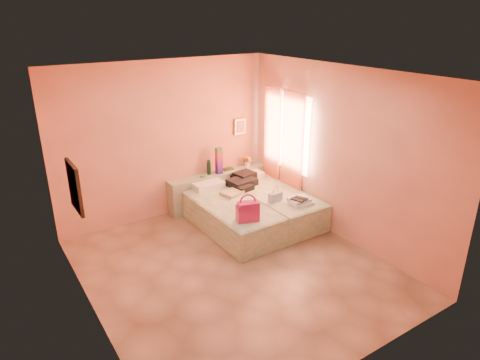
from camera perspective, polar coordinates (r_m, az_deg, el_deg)
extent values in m
plane|color=tan|center=(6.43, -0.73, -11.67)|extent=(4.50, 4.50, 0.00)
cube|color=#F09F80|center=(7.68, -9.89, 5.16)|extent=(4.00, 0.02, 2.80)
cube|color=#F09F80|center=(5.09, -20.19, -4.51)|extent=(0.02, 4.50, 2.80)
cube|color=#F09F80|center=(7.00, 13.17, 3.30)|extent=(0.02, 4.50, 2.80)
cube|color=white|center=(5.43, -0.87, 13.89)|extent=(4.00, 4.50, 0.02)
cube|color=#FFC59E|center=(7.83, 6.57, 6.42)|extent=(0.02, 1.10, 1.40)
cube|color=#F16839|center=(7.80, 6.93, 3.65)|extent=(0.05, 0.55, 2.20)
cube|color=#F16839|center=(8.24, 4.26, 4.73)|extent=(0.05, 0.45, 2.20)
cube|color=black|center=(5.38, -21.20, -0.91)|extent=(0.04, 0.50, 0.60)
cube|color=gold|center=(8.35, -0.01, 7.15)|extent=(0.25, 0.04, 0.30)
cube|color=#A5B190|center=(8.32, -2.87, -1.09)|extent=(2.05, 0.30, 0.65)
cube|color=beige|center=(7.36, -1.20, -4.88)|extent=(0.92, 2.01, 0.50)
cube|color=beige|center=(7.82, 4.40, -3.26)|extent=(0.92, 2.01, 0.50)
cylinder|color=#163D26|center=(8.09, -4.18, 1.69)|extent=(0.10, 0.10, 0.27)
cube|color=#B61653|center=(8.08, -2.83, 2.58)|extent=(0.12, 0.12, 0.51)
cylinder|color=#4D8E67|center=(8.01, -4.93, 0.52)|extent=(0.11, 0.11, 0.03)
cube|color=#26482C|center=(8.35, -1.59, 1.50)|extent=(0.19, 0.14, 0.03)
cube|color=white|center=(8.49, 0.99, 2.65)|extent=(0.22, 0.22, 0.25)
cube|color=#B61653|center=(6.60, 1.02, -4.18)|extent=(0.38, 0.29, 0.32)
cube|color=tan|center=(7.58, -1.04, -1.73)|extent=(0.41, 0.35, 0.06)
cube|color=black|center=(7.97, 0.53, -0.12)|extent=(0.63, 0.63, 0.16)
cube|color=#3B508D|center=(7.32, 4.73, -2.26)|extent=(0.26, 0.13, 0.16)
cube|color=white|center=(7.28, 8.11, -2.80)|extent=(0.38, 0.34, 0.10)
cube|color=black|center=(7.20, 7.94, -2.54)|extent=(0.24, 0.27, 0.02)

